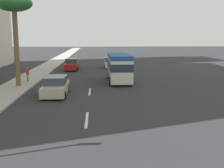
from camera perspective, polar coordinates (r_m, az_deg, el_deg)
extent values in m
plane|color=#2D2D30|center=(34.00, -4.27, 1.61)|extent=(198.00, 198.00, 0.00)
cube|color=#B2ADA3|center=(34.85, -16.10, 1.58)|extent=(162.00, 3.20, 0.15)
cube|color=silver|center=(16.45, -5.24, -7.32)|extent=(3.20, 0.16, 0.01)
cube|color=silver|center=(24.54, -4.62, -1.57)|extent=(3.20, 0.16, 0.01)
cube|color=beige|center=(23.34, -11.55, -0.96)|extent=(4.56, 1.85, 0.76)
cube|color=#38424C|center=(23.44, -11.53, 0.82)|extent=(2.51, 1.70, 0.63)
cylinder|color=black|center=(21.90, -9.85, -2.24)|extent=(0.64, 0.22, 0.64)
cylinder|color=black|center=(22.16, -14.22, -2.26)|extent=(0.64, 0.22, 0.64)
cylinder|color=black|center=(24.65, -9.12, -0.87)|extent=(0.64, 0.22, 0.64)
cylinder|color=black|center=(24.88, -13.02, -0.90)|extent=(0.64, 0.22, 0.64)
cube|color=silver|center=(29.73, 1.50, 3.12)|extent=(6.86, 2.18, 2.28)
cube|color=#1E4C93|center=(29.60, 1.51, 5.73)|extent=(6.86, 2.18, 0.43)
cube|color=#28333D|center=(29.68, 1.50, 3.95)|extent=(6.88, 2.18, 0.76)
cylinder|color=black|center=(31.75, -0.67, 1.82)|extent=(0.84, 0.26, 0.84)
cylinder|color=black|center=(31.92, 3.05, 1.85)|extent=(0.84, 0.26, 0.84)
cylinder|color=black|center=(27.82, -0.29, 0.68)|extent=(0.84, 0.26, 0.84)
cylinder|color=black|center=(28.01, 3.94, 0.72)|extent=(0.84, 0.26, 0.84)
cube|color=silver|center=(42.89, -0.29, 4.13)|extent=(4.14, 1.85, 0.82)
cube|color=#38424C|center=(42.62, -0.28, 5.10)|extent=(2.28, 1.70, 0.67)
cylinder|color=black|center=(44.16, -1.49, 3.95)|extent=(0.64, 0.22, 0.64)
cylinder|color=black|center=(44.25, 0.72, 3.96)|extent=(0.64, 0.22, 0.64)
cylinder|color=black|center=(41.61, -1.37, 3.59)|extent=(0.64, 0.22, 0.64)
cylinder|color=black|center=(41.70, 0.97, 3.60)|extent=(0.64, 0.22, 0.64)
cube|color=#A51E1E|center=(40.77, -8.33, 3.73)|extent=(4.78, 1.78, 0.81)
cube|color=#38424C|center=(40.94, -8.32, 4.79)|extent=(2.63, 1.63, 0.66)
cylinder|color=black|center=(39.27, -7.31, 3.13)|extent=(0.64, 0.22, 0.64)
cylinder|color=black|center=(39.42, -9.69, 3.10)|extent=(0.64, 0.22, 0.64)
cylinder|color=black|center=(42.21, -7.04, 3.60)|extent=(0.64, 0.22, 0.64)
cylinder|color=black|center=(42.35, -9.25, 3.57)|extent=(0.64, 0.22, 0.64)
cylinder|color=#4C8C66|center=(30.15, -17.04, 1.16)|extent=(0.14, 0.14, 0.75)
cylinder|color=#4C8C66|center=(30.31, -16.97, 1.21)|extent=(0.14, 0.14, 0.75)
cube|color=red|center=(30.14, -17.07, 2.45)|extent=(0.28, 0.36, 0.59)
sphere|color=#9E7251|center=(30.09, -17.11, 3.20)|extent=(0.20, 0.20, 0.20)
cylinder|color=brown|center=(27.68, -19.12, 7.00)|extent=(0.45, 0.45, 7.18)
ellipsoid|color=#2D7238|center=(27.81, -19.61, 15.44)|extent=(3.34, 3.34, 1.50)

